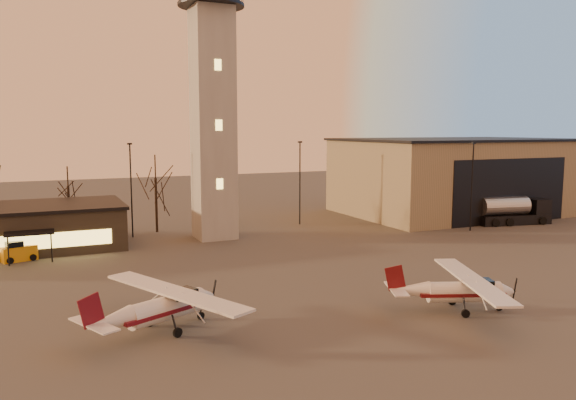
{
  "coord_description": "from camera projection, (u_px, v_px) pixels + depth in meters",
  "views": [
    {
      "loc": [
        -17.19,
        -27.27,
        11.65
      ],
      "look_at": [
        0.95,
        13.0,
        6.02
      ],
      "focal_mm": 35.0,
      "sensor_mm": 36.0,
      "label": 1
    }
  ],
  "objects": [
    {
      "name": "fuel_truck",
      "position": [
        513.0,
        213.0,
        68.78
      ],
      "size": [
        9.52,
        4.36,
        3.41
      ],
      "rotation": [
        0.0,
        0.0,
        -0.18
      ],
      "color": "black",
      "rests_on": "ground"
    },
    {
      "name": "ground",
      "position": [
        364.0,
        327.0,
        33.14
      ],
      "size": [
        220.0,
        220.0,
        0.0
      ],
      "primitive_type": "plane",
      "color": "#3B3836",
      "rests_on": "ground"
    },
    {
      "name": "tree_row",
      "position": [
        71.0,
        180.0,
        62.22
      ],
      "size": [
        37.2,
        9.2,
        8.8
      ],
      "color": "black",
      "rests_on": "ground"
    },
    {
      "name": "cessna_rear",
      "position": [
        169.0,
        311.0,
        32.58
      ],
      "size": [
        9.53,
        11.44,
        3.28
      ],
      "rotation": [
        0.0,
        0.0,
        0.42
      ],
      "color": "silver",
      "rests_on": "ground"
    },
    {
      "name": "cessna_front",
      "position": [
        466.0,
        295.0,
        35.92
      ],
      "size": [
        9.01,
        10.91,
        3.09
      ],
      "rotation": [
        0.0,
        0.0,
        -0.38
      ],
      "color": "silver",
      "rests_on": "ground"
    },
    {
      "name": "service_cart",
      "position": [
        18.0,
        253.0,
        49.7
      ],
      "size": [
        3.17,
        2.48,
        1.8
      ],
      "rotation": [
        0.0,
        0.0,
        0.3
      ],
      "color": "orange",
      "rests_on": "ground"
    },
    {
      "name": "hangar",
      "position": [
        456.0,
        176.0,
        77.89
      ],
      "size": [
        30.6,
        20.6,
        10.3
      ],
      "color": "#8B785B",
      "rests_on": "ground"
    },
    {
      "name": "control_tower",
      "position": [
        212.0,
        83.0,
        58.21
      ],
      "size": [
        6.8,
        6.8,
        32.6
      ],
      "color": "gray",
      "rests_on": "ground"
    },
    {
      "name": "light_poles",
      "position": [
        216.0,
        187.0,
        60.7
      ],
      "size": [
        58.5,
        12.25,
        10.14
      ],
      "color": "black",
      "rests_on": "ground"
    }
  ]
}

